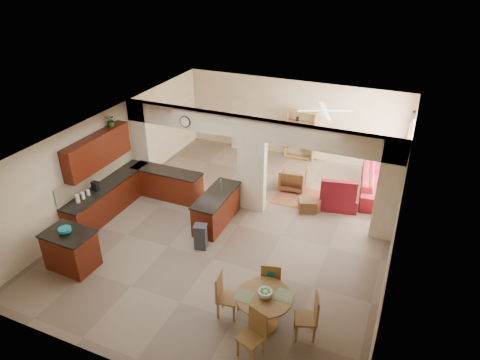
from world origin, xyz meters
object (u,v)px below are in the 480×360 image
at_px(sofa, 378,184).
at_px(dining_table, 264,306).
at_px(kitchen_island, 71,250).
at_px(armchair, 293,178).

bearing_deg(sofa, dining_table, 160.44).
xyz_separation_m(kitchen_island, armchair, (3.72, 5.73, -0.13)).
height_order(kitchen_island, dining_table, kitchen_island).
relative_size(kitchen_island, dining_table, 1.02).
height_order(kitchen_island, sofa, kitchen_island).
distance_m(kitchen_island, sofa, 8.94).
distance_m(kitchen_island, armchair, 6.84).
height_order(sofa, armchair, sofa).
xyz_separation_m(dining_table, armchair, (-1.11, 5.65, -0.15)).
relative_size(kitchen_island, armchair, 1.46).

